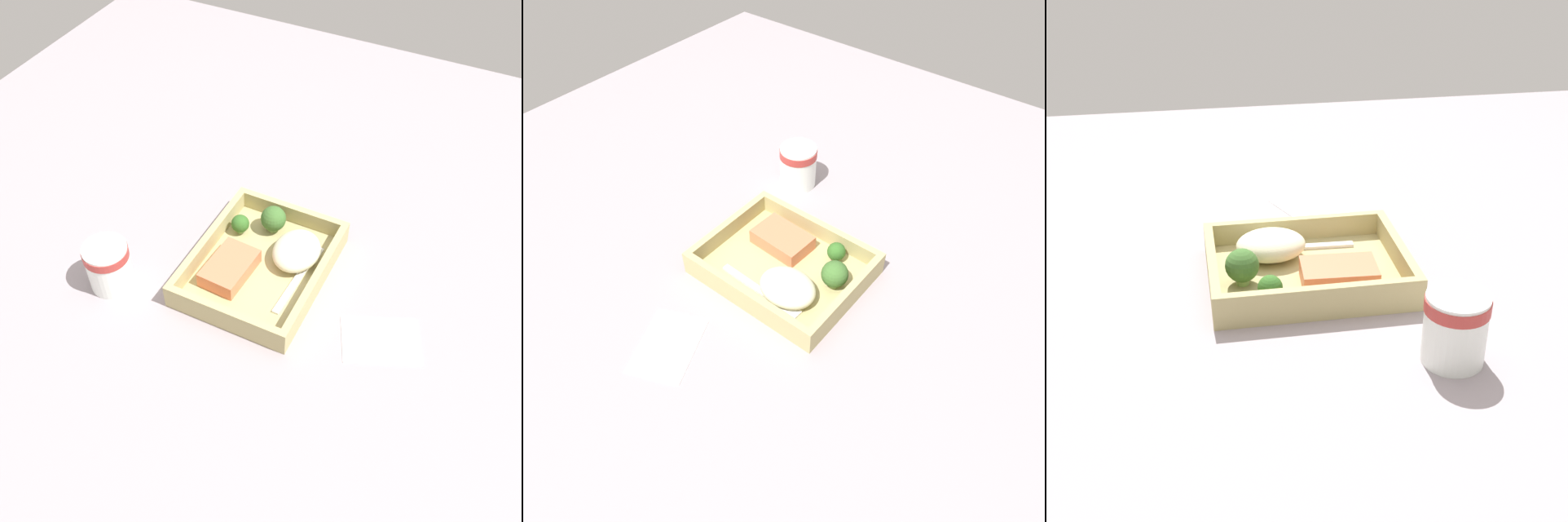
{
  "view_description": "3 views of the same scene",
  "coord_description": "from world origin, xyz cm",
  "views": [
    {
      "loc": [
        -59.6,
        -29.48,
        76.54
      ],
      "look_at": [
        0.0,
        0.0,
        2.7
      ],
      "focal_mm": 42.0,
      "sensor_mm": 36.0,
      "label": 1
    },
    {
      "loc": [
        35.86,
        -44.98,
        63.89
      ],
      "look_at": [
        0.0,
        0.0,
        2.7
      ],
      "focal_mm": 35.0,
      "sensor_mm": 36.0,
      "label": 2
    },
    {
      "loc": [
        14.37,
        82.9,
        48.68
      ],
      "look_at": [
        0.0,
        0.0,
        2.7
      ],
      "focal_mm": 50.0,
      "sensor_mm": 36.0,
      "label": 3
    }
  ],
  "objects": [
    {
      "name": "ground_plane",
      "position": [
        0.0,
        0.0,
        -1.0
      ],
      "size": [
        160.0,
        160.0,
        2.0
      ],
      "primitive_type": "cube",
      "color": "gray"
    },
    {
      "name": "takeout_tray",
      "position": [
        0.0,
        0.0,
        0.6
      ],
      "size": [
        26.15,
        20.76,
        1.2
      ],
      "primitive_type": "cube",
      "color": "tan",
      "rests_on": "ground_plane"
    },
    {
      "name": "tray_rim",
      "position": [
        0.0,
        0.0,
        2.81
      ],
      "size": [
        26.15,
        20.76,
        3.21
      ],
      "color": "tan",
      "rests_on": "takeout_tray"
    },
    {
      "name": "salmon_fillet",
      "position": [
        -3.46,
        3.91,
        2.55
      ],
      "size": [
        10.03,
        6.9,
        2.71
      ],
      "primitive_type": "cube",
      "rotation": [
        0.0,
        0.0,
        -0.05
      ],
      "color": "#E6724D",
      "rests_on": "takeout_tray"
    },
    {
      "name": "mashed_potatoes",
      "position": [
        4.26,
        -4.47,
        3.17
      ],
      "size": [
        9.53,
        7.68,
        3.94
      ],
      "primitive_type": "ellipsoid",
      "color": "beige",
      "rests_on": "takeout_tray"
    },
    {
      "name": "broccoli_floret_1",
      "position": [
        8.76,
        1.92,
        3.81
      ],
      "size": [
        4.39,
        4.39,
        4.9
      ],
      "color": "#7DA659",
      "rests_on": "takeout_tray"
    },
    {
      "name": "broccoli_floret_2",
      "position": [
        5.78,
        6.79,
        3.12
      ],
      "size": [
        3.14,
        3.14,
        3.56
      ],
      "color": "#83AA64",
      "rests_on": "takeout_tray"
    },
    {
      "name": "fork",
      "position": [
        1.33,
        -6.58,
        1.42
      ],
      "size": [
        15.86,
        2.34,
        0.44
      ],
      "color": "white",
      "rests_on": "takeout_tray"
    },
    {
      "name": "paper_cup",
      "position": [
        -12.87,
        20.57,
        4.66
      ],
      "size": [
        7.26,
        7.26,
        8.35
      ],
      "color": "white",
      "rests_on": "ground_plane"
    },
    {
      "name": "receipt_slip",
      "position": [
        -4.33,
        -22.36,
        0.12
      ],
      "size": [
        12.4,
        14.09,
        0.24
      ],
      "primitive_type": "cube",
      "rotation": [
        0.0,
        0.0,
        0.41
      ],
      "color": "white",
      "rests_on": "ground_plane"
    }
  ]
}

